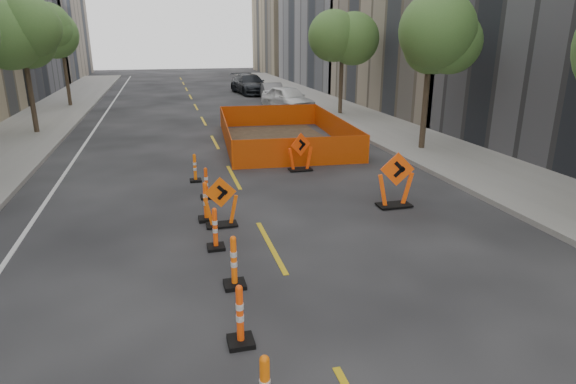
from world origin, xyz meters
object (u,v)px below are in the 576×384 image
object	(u,v)px
chevron_sign_center	(300,152)
parked_car_far	(250,84)
parked_car_mid	(272,92)
channelizer_6	(206,201)
channelizer_7	(206,183)
chevron_sign_right	(396,180)
channelizer_5	(215,229)
channelizer_8	(195,168)
channelizer_4	(234,262)
parked_car_near	(288,99)
chevron_sign_left	(221,202)
channelizer_3	(240,315)

from	to	relation	value
chevron_sign_center	parked_car_far	xyz separation A→B (m)	(2.57, 24.80, 0.10)
parked_car_mid	channelizer_6	bearing A→B (deg)	-101.87
channelizer_7	chevron_sign_center	distance (m)	4.30
chevron_sign_right	channelizer_7	bearing A→B (deg)	168.56
chevron_sign_center	parked_car_far	bearing A→B (deg)	63.51
channelizer_5	channelizer_8	distance (m)	5.61
parked_car_far	channelizer_4	bearing A→B (deg)	-108.11
channelizer_5	channelizer_6	bearing A→B (deg)	91.28
chevron_sign_right	parked_car_near	bearing A→B (deg)	95.80
channelizer_6	channelizer_8	size ratio (longest dim) A/B	1.12
chevron_sign_right	parked_car_far	world-z (taller)	chevron_sign_right
parked_car_near	parked_car_far	world-z (taller)	same
channelizer_8	channelizer_4	bearing A→B (deg)	-88.29
channelizer_5	chevron_sign_left	size ratio (longest dim) A/B	0.76
channelizer_4	parked_car_mid	bearing A→B (deg)	75.77
channelizer_6	chevron_sign_center	size ratio (longest dim) A/B	0.77
parked_car_mid	parked_car_far	xyz separation A→B (m)	(-0.77, 5.41, 0.14)
channelizer_7	channelizer_8	distance (m)	1.88
channelizer_6	channelizer_8	distance (m)	3.74
channelizer_5	chevron_sign_right	size ratio (longest dim) A/B	0.62
channelizer_3	channelizer_6	bearing A→B (deg)	90.21
channelizer_3	parked_car_mid	size ratio (longest dim) A/B	0.26
channelizer_8	parked_car_mid	bearing A→B (deg)	70.17
channelizer_3	channelizer_7	xyz separation A→B (m)	(0.16, 7.48, -0.05)
channelizer_3	parked_car_near	distance (m)	25.19
channelizer_8	chevron_sign_right	xyz separation A→B (m)	(5.38, -3.99, 0.33)
channelizer_4	chevron_sign_center	distance (m)	8.70
chevron_sign_center	parked_car_mid	size ratio (longest dim) A/B	0.35
channelizer_3	chevron_sign_left	distance (m)	5.12
channelizer_8	parked_car_near	xyz separation A→B (m)	(7.05, 14.84, 0.33)
channelizer_4	channelizer_8	size ratio (longest dim) A/B	1.12
channelizer_5	channelizer_3	bearing A→B (deg)	-90.32
channelizer_4	parked_car_near	size ratio (longest dim) A/B	0.23
parked_car_mid	channelizer_4	bearing A→B (deg)	-99.28
channelizer_8	channelizer_5	bearing A→B (deg)	-89.35
channelizer_3	channelizer_6	distance (m)	5.61
parked_car_near	channelizer_8	bearing A→B (deg)	-130.64
channelizer_8	chevron_sign_left	xyz separation A→B (m)	(0.37, -4.24, 0.18)
parked_car_near	parked_car_far	bearing A→B (deg)	78.44
channelizer_7	parked_car_mid	world-z (taller)	parked_car_mid
chevron_sign_center	parked_car_mid	world-z (taller)	chevron_sign_center
channelizer_4	chevron_sign_right	size ratio (longest dim) A/B	0.67
chevron_sign_center	parked_car_far	world-z (taller)	parked_car_far
channelizer_4	chevron_sign_center	xyz separation A→B (m)	(3.59, 7.93, 0.16)
channelizer_6	chevron_sign_center	bearing A→B (deg)	47.82
chevron_sign_left	parked_car_far	xyz separation A→B (m)	(6.02, 29.49, 0.14)
channelizer_6	chevron_sign_left	world-z (taller)	chevron_sign_left
parked_car_near	parked_car_mid	bearing A→B (deg)	73.63
channelizer_7	channelizer_8	size ratio (longest dim) A/B	1.00
channelizer_5	parked_car_mid	distance (m)	26.42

